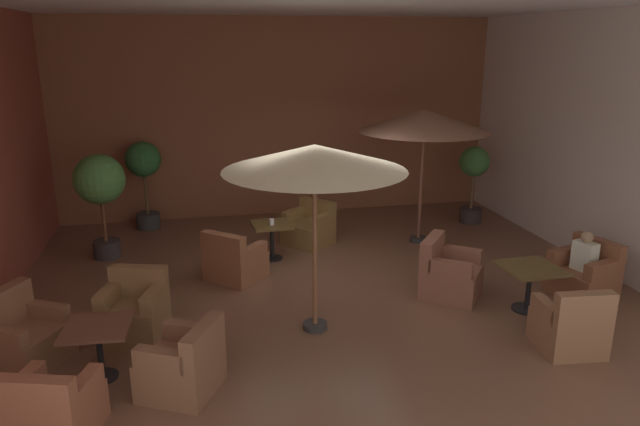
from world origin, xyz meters
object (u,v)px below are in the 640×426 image
armchair_front_left_east (234,261)px  armchair_front_right_south (134,311)px  armchair_front_right_north (53,410)px  patron_blue_shirt (585,253)px  cafe_table_front_left (272,232)px  cafe_table_mid_center (530,277)px  cafe_table_front_right (98,337)px  patio_umbrella_tall_red (424,121)px  armchair_mid_center_south (570,327)px  iced_drink_cup (272,222)px  patio_umbrella_center_beige (315,159)px  potted_tree_left_corner (144,170)px  armchair_mid_center_north (584,275)px  armchair_front_right_east (183,365)px  armchair_mid_center_east (449,275)px  armchair_front_left_north (309,228)px  armchair_front_right_west (23,339)px  potted_tree_mid_right (474,173)px  potted_tree_mid_left (100,186)px

armchair_front_left_east → armchair_front_right_south: bearing=-131.6°
armchair_front_right_north → patron_blue_shirt: bearing=14.4°
cafe_table_front_left → cafe_table_mid_center: size_ratio=0.88×
cafe_table_front_right → patio_umbrella_tall_red: size_ratio=0.31×
armchair_mid_center_south → iced_drink_cup: armchair_mid_center_south is taller
patio_umbrella_center_beige → potted_tree_left_corner: bearing=115.7°
cafe_table_front_left → armchair_mid_center_north: (4.31, -2.48, -0.18)m
armchair_front_left_east → armchair_front_right_east: 3.11m
armchair_mid_center_east → armchair_front_right_east: bearing=-156.0°
patron_blue_shirt → armchair_mid_center_south: bearing=-129.9°
armchair_mid_center_north → armchair_front_right_north: bearing=-165.6°
armchair_front_left_east → cafe_table_front_right: armchair_front_left_east is taller
armchair_front_right_east → armchair_front_left_east: bearing=75.6°
armchair_mid_center_south → patio_umbrella_center_beige: bearing=157.5°
cafe_table_front_right → armchair_mid_center_east: size_ratio=0.69×
patio_umbrella_center_beige → cafe_table_front_right: bearing=-166.3°
armchair_mid_center_north → patio_umbrella_center_beige: 4.57m
armchair_front_left_north → armchair_mid_center_south: 5.10m
cafe_table_mid_center → patio_umbrella_center_beige: 3.52m
armchair_front_right_east → armchair_mid_center_north: armchair_mid_center_north is taller
armchair_front_right_west → armchair_mid_center_east: size_ratio=0.95×
armchair_front_right_north → armchair_mid_center_south: size_ratio=1.06×
iced_drink_cup → patron_blue_shirt: bearing=-29.5°
armchair_mid_center_north → potted_tree_mid_right: bearing=89.3°
armchair_front_right_south → patio_umbrella_center_beige: bearing=-8.7°
armchair_front_left_east → patio_umbrella_tall_red: (3.54, 1.09, 1.97)m
cafe_table_front_right → potted_tree_mid_left: bearing=96.1°
armchair_mid_center_east → potted_tree_mid_right: bearing=58.9°
potted_tree_left_corner → armchair_front_right_north: bearing=-94.1°
armchair_front_right_west → armchair_mid_center_north: size_ratio=1.08×
armchair_front_right_north → armchair_mid_center_north: bearing=14.4°
patio_umbrella_tall_red → potted_tree_mid_right: size_ratio=1.55×
armchair_front_left_north → patron_blue_shirt: patron_blue_shirt is taller
cafe_table_front_right → iced_drink_cup: 4.02m
potted_tree_left_corner → potted_tree_mid_left: size_ratio=0.96×
armchair_front_right_north → armchair_front_right_west: 1.59m
armchair_front_left_east → armchair_front_right_south: 2.10m
armchair_mid_center_north → potted_tree_mid_left: size_ratio=0.53×
cafe_table_mid_center → potted_tree_mid_left: size_ratio=0.43×
armchair_front_left_east → armchair_front_right_south: armchair_front_right_south is taller
cafe_table_front_right → potted_tree_mid_right: 8.17m
potted_tree_left_corner → iced_drink_cup: potted_tree_left_corner is taller
armchair_front_left_east → armchair_mid_center_east: (3.05, -1.31, 0.03)m
armchair_mid_center_east → potted_tree_left_corner: potted_tree_left_corner is taller
cafe_table_front_left → armchair_mid_center_north: bearing=-29.9°
armchair_front_right_west → armchair_mid_center_north: (7.61, 0.34, -0.02)m
armchair_front_right_east → armchair_mid_center_east: 4.19m
armchair_front_right_east → armchair_mid_center_north: (5.80, 1.29, -0.00)m
patio_umbrella_center_beige → armchair_front_left_north: bearing=79.8°
armchair_front_right_north → potted_tree_mid_right: size_ratio=0.57×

